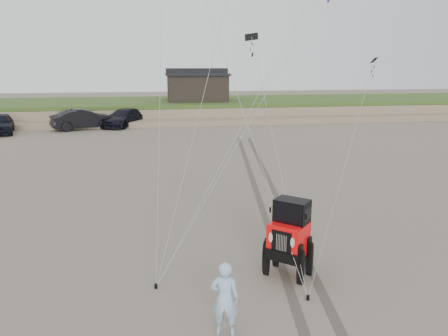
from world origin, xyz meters
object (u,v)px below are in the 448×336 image
(truck_b, at_px, (83,119))
(truck_c, at_px, (124,118))
(man, at_px, (225,299))
(cabin, at_px, (197,86))
(jeep, at_px, (288,246))
(truck_a, at_px, (0,123))

(truck_b, xyz_separation_m, truck_c, (3.36, 1.19, -0.10))
(truck_c, bearing_deg, man, -55.89)
(cabin, height_order, man, cabin)
(jeep, bearing_deg, man, -90.51)
(truck_a, distance_m, man, 32.65)
(truck_a, bearing_deg, truck_c, 1.59)
(cabin, height_order, truck_b, cabin)
(cabin, bearing_deg, truck_a, -153.33)
(cabin, xyz_separation_m, truck_b, (-10.64, -7.16, -2.36))
(cabin, relative_size, truck_a, 1.33)
(cabin, height_order, truck_a, cabin)
(truck_c, distance_m, man, 32.49)
(truck_a, height_order, man, man)
(cabin, distance_m, truck_b, 13.04)
(truck_b, relative_size, man, 3.23)
(truck_b, bearing_deg, man, 170.75)
(truck_a, bearing_deg, man, -78.61)
(truck_c, xyz_separation_m, man, (3.87, -32.25, 0.04))
(jeep, distance_m, man, 3.13)
(cabin, bearing_deg, truck_b, -146.07)
(truck_a, distance_m, truck_c, 10.05)
(truck_c, bearing_deg, cabin, 66.62)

